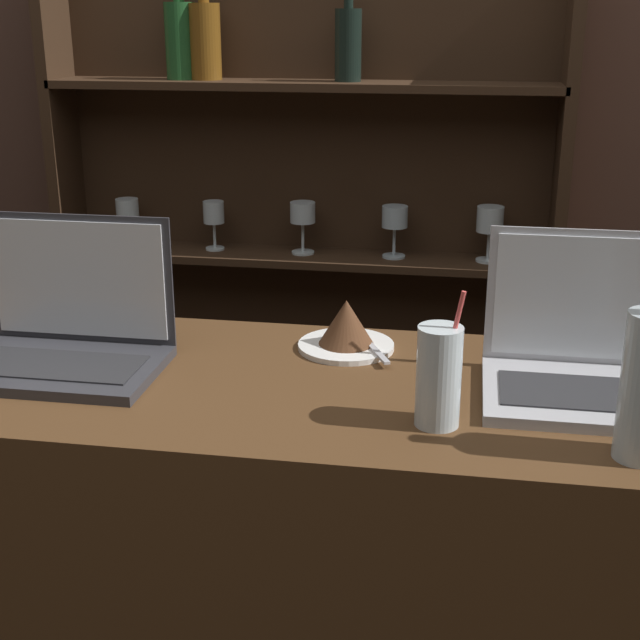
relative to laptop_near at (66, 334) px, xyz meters
name	(u,v)px	position (x,y,z in m)	size (l,w,h in m)	color
bar_counter	(253,628)	(0.32, -0.01, -0.57)	(1.78, 0.55, 1.02)	#4C3019
back_wall	(337,111)	(0.32, 1.03, 0.28)	(7.00, 0.06, 2.70)	#4C3328
back_shelf	(303,268)	(0.24, 0.95, -0.14)	(1.33, 0.18, 1.78)	#332114
laptop_near	(66,334)	(0.00, 0.00, 0.00)	(0.35, 0.23, 0.25)	#333338
laptop_far	(593,360)	(0.89, 0.03, 0.00)	(0.34, 0.25, 0.25)	#ADADB2
cake_plate	(346,329)	(0.47, 0.15, -0.02)	(0.18, 0.18, 0.09)	white
water_glass	(439,376)	(0.65, -0.13, 0.02)	(0.07, 0.07, 0.21)	silver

